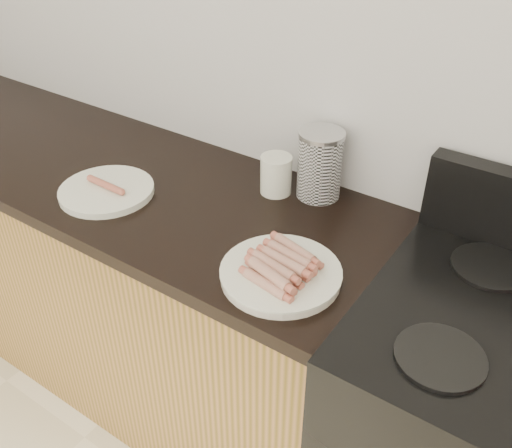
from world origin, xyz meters
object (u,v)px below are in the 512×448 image
Objects in this scene: main_plate at (281,275)px; side_plate at (107,191)px; canister at (320,164)px; mug at (276,175)px.

main_plate and side_plate have the same top height.
canister is at bearing 33.90° from side_plate.
main_plate is 2.51× the size of mug.
side_plate is at bearing 176.78° from main_plate.
side_plate is 1.37× the size of canister.
mug reaches higher than side_plate.
main_plate is 0.62m from side_plate.
side_plate is (-0.62, 0.03, 0.00)m from main_plate.
main_plate is at bearing -3.22° from side_plate.
side_plate is at bearing -144.21° from mug.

